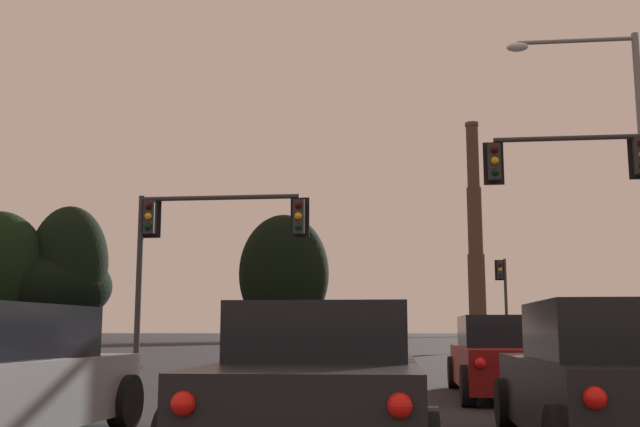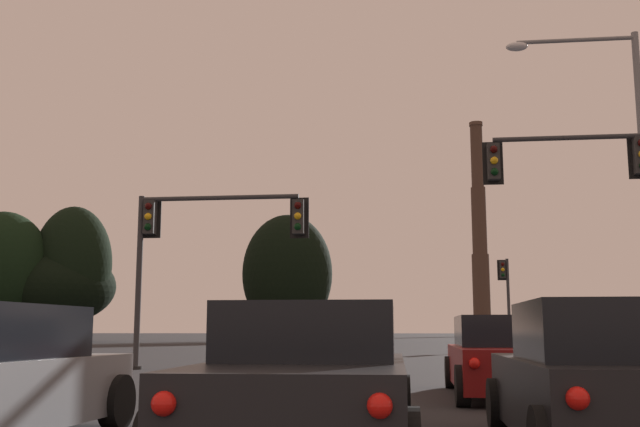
{
  "view_description": "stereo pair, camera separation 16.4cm",
  "coord_description": "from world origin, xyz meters",
  "views": [
    {
      "loc": [
        1.04,
        -0.77,
        1.16
      ],
      "look_at": [
        -1.78,
        24.04,
        5.07
      ],
      "focal_mm": 42.0,
      "sensor_mm": 36.0,
      "label": 1
    },
    {
      "loc": [
        1.21,
        -0.76,
        1.16
      ],
      "look_at": [
        -1.78,
        24.04,
        5.07
      ],
      "focal_mm": 42.0,
      "sensor_mm": 36.0,
      "label": 2
    }
  ],
  "objects": [
    {
      "name": "traffic_light_far_right",
      "position": [
        6.96,
        45.73,
        3.61
      ],
      "size": [
        0.78,
        0.5,
        5.48
      ],
      "color": "#2D2D30",
      "rests_on": "ground_plane"
    },
    {
      "name": "smokestack",
      "position": [
        14.92,
        147.49,
        16.7
      ],
      "size": [
        5.35,
        5.35,
        42.46
      ],
      "color": "#3C2B22",
      "rests_on": "ground_plane"
    },
    {
      "name": "traffic_light_overhead_right",
      "position": [
        6.47,
        20.45,
        5.04
      ],
      "size": [
        4.79,
        0.5,
        6.64
      ],
      "color": "#2D2D30",
      "rests_on": "ground_plane"
    },
    {
      "name": "treeline_center_right",
      "position": [
        -36.22,
        73.94,
        5.69
      ],
      "size": [
        13.41,
        12.07,
        9.78
      ],
      "color": "black",
      "rests_on": "ground_plane"
    },
    {
      "name": "traffic_light_overhead_left",
      "position": [
        -5.25,
        21.34,
        4.05
      ],
      "size": [
        5.43,
        0.5,
        5.29
      ],
      "color": "#2D2D30",
      "rests_on": "ground_plane"
    },
    {
      "name": "sedan_right_lane_front",
      "position": [
        2.87,
        13.15,
        0.67
      ],
      "size": [
        2.0,
        4.71,
        1.43
      ],
      "rotation": [
        0.0,
        0.0,
        -0.0
      ],
      "color": "maroon",
      "rests_on": "ground_plane"
    },
    {
      "name": "treeline_center_left",
      "position": [
        -11.37,
        75.42,
        6.95
      ],
      "size": [
        9.3,
        8.37,
        13.07
      ],
      "color": "black",
      "rests_on": "ground_plane"
    },
    {
      "name": "sedan_center_lane_second",
      "position": [
        0.23,
        6.6,
        0.67
      ],
      "size": [
        2.07,
        4.74,
        1.43
      ],
      "rotation": [
        0.0,
        0.0,
        0.02
      ],
      "color": "black",
      "rests_on": "ground_plane"
    },
    {
      "name": "hatchback_right_lane_second",
      "position": [
        3.05,
        6.83,
        0.66
      ],
      "size": [
        1.91,
        4.11,
        1.44
      ],
      "rotation": [
        0.0,
        0.0,
        0.0
      ],
      "color": "black",
      "rests_on": "ground_plane"
    },
    {
      "name": "street_lamp",
      "position": [
        7.26,
        20.84,
        5.93
      ],
      "size": [
        3.77,
        0.36,
        9.72
      ],
      "color": "slate",
      "rests_on": "ground_plane"
    },
    {
      "name": "treeline_right_mid",
      "position": [
        -33.58,
        73.05,
        7.92
      ],
      "size": [
        8.09,
        7.28,
        14.01
      ],
      "color": "black",
      "rests_on": "ground_plane"
    }
  ]
}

